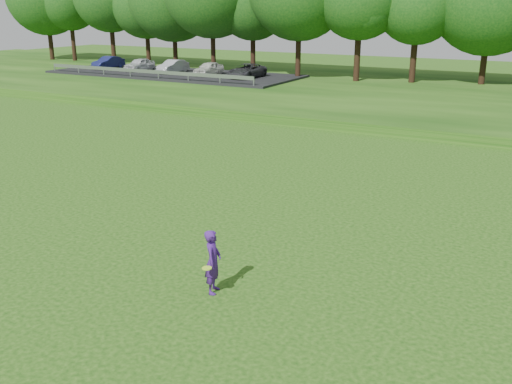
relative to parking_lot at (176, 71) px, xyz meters
The scene contains 5 objects.
ground 40.36m from the parking_lot, 54.39° to the right, with size 140.00×140.00×0.00m, color #123B0B.
berm 23.54m from the parking_lot, ahead, with size 130.00×30.00×0.60m, color #123B0B.
walking_path 26.78m from the parking_lot, 28.59° to the right, with size 130.00×1.60×0.04m, color gray.
parking_lot is the anchor object (origin of this frame).
woman 41.80m from the parking_lot, 52.41° to the right, with size 0.57×0.90×1.63m.
Camera 1 is at (9.02, -10.91, 6.74)m, focal length 40.00 mm.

